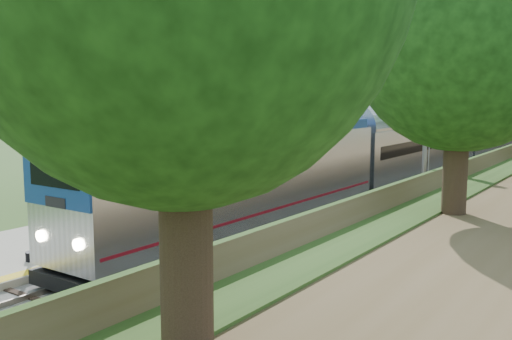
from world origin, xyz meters
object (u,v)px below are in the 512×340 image
Objects in this scene: train at (509,128)px; lamppost_far at (30,200)px; signal_farside at (425,144)px; signal_gantry at (509,109)px; signal_platform at (70,147)px; station_building at (214,122)px.

lamppost_far is at bearing -93.18° from train.
signal_farside is at bearing 53.03° from lamppost_far.
signal_gantry reaches higher than train.
signal_farside reaches higher than lamppost_far.
signal_farside is at bearing 51.24° from signal_platform.
lamppost_far reaches higher than train.
signal_farside is at bearing -27.31° from station_building.
signal_farside is (6.20, -48.14, 1.73)m from train.
signal_gantry is 13.18m from train.
signal_platform is at bearing -62.98° from station_building.
lamppost_far is at bearing -109.06° from signal_platform.
train is at bearing 69.63° from station_building.
signal_gantry is 1.30× the size of signal_platform.
station_building is 1.02× the size of signal_gantry.
signal_platform is at bearing -128.76° from signal_farside.
signal_platform is at bearing 70.94° from lamppost_far.
signal_platform is 14.54m from signal_farside.
signal_gantry is at bearing 56.62° from station_building.
signal_farside is (9.58, 12.73, 1.55)m from lamppost_far.
signal_gantry is at bearing 83.45° from signal_platform.
signal_gantry is 1.73× the size of lamppost_far.
signal_gantry is 35.62m from signal_farside.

